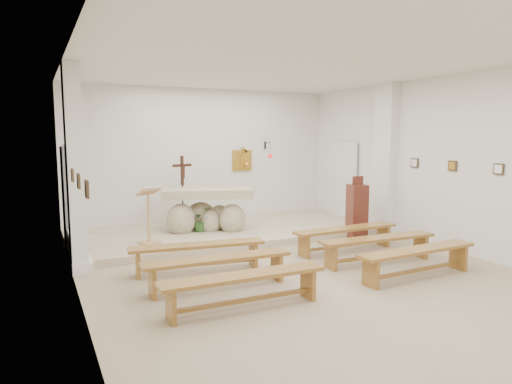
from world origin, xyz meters
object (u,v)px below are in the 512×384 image
lectern (149,215)px  bench_right_third (418,256)px  bench_left_second (218,265)px  bench_left_third (244,283)px  altar (207,213)px  crucifix_stand (183,186)px  bench_right_front (346,234)px  bench_right_second (378,244)px  bench_left_front (198,251)px  donation_pedestal (357,211)px

lectern → bench_right_third: bearing=-67.6°
bench_left_second → bench_left_third: 0.95m
altar → bench_left_second: 3.62m
crucifix_stand → bench_left_third: size_ratio=0.73×
crucifix_stand → bench_right_front: (2.40, -3.14, -0.76)m
lectern → bench_left_third: lectern is taller
crucifix_stand → bench_right_second: 4.81m
crucifix_stand → lectern: bearing=-146.2°
bench_left_front → donation_pedestal: bearing=19.6°
bench_left_second → bench_right_third: same height
bench_left_front → bench_right_second: 3.25m
bench_left_front → bench_right_front: same height
lectern → bench_right_third: (3.52, -3.67, -0.36)m
crucifix_stand → bench_left_front: size_ratio=0.73×
altar → bench_left_third: size_ratio=0.94×
donation_pedestal → bench_left_front: 4.15m
bench_right_second → bench_right_third: 0.95m
bench_left_front → bench_left_third: bearing=-82.2°
bench_left_front → bench_right_front: bearing=7.8°
lectern → crucifix_stand: bearing=29.3°
crucifix_stand → bench_right_third: bearing=-81.5°
bench_left_second → bench_left_third: (0.00, -0.95, 0.00)m
donation_pedestal → bench_left_front: (-4.05, -0.85, -0.26)m
lectern → donation_pedestal: 4.56m
bench_right_front → crucifix_stand: bearing=126.2°
lectern → crucifix_stand: size_ratio=0.69×
bench_left_front → bench_left_third: size_ratio=1.01×
altar → bench_right_third: (2.03, -4.40, -0.19)m
altar → donation_pedestal: (2.97, -1.66, 0.07)m
bench_left_front → bench_left_third: (0.00, -1.90, 0.00)m
bench_right_second → altar: bearing=123.8°
bench_left_front → bench_right_front: size_ratio=1.01×
donation_pedestal → bench_right_second: size_ratio=0.61×
bench_right_second → bench_left_third: 3.25m
crucifix_stand → donation_pedestal: (3.34, -2.30, -0.51)m
crucifix_stand → bench_left_second: (-0.71, -4.09, -0.76)m
altar → lectern: bearing=-135.3°
crucifix_stand → bench_left_third: 5.15m
lectern → donation_pedestal: bearing=-33.1°
donation_pedestal → bench_right_front: 1.29m
lectern → bench_left_front: (0.41, -1.78, -0.36)m
crucifix_stand → bench_right_third: (2.40, -5.04, -0.76)m
bench_right_second → crucifix_stand: bearing=123.7°
bench_left_front → bench_left_second: 0.95m
bench_right_third → bench_left_third: bearing=177.9°
lectern → bench_left_third: (0.41, -3.67, -0.36)m
bench_right_front → bench_left_front: bearing=178.8°
bench_right_front → lectern: bearing=152.1°
bench_right_second → bench_left_third: (-3.11, -0.95, 0.00)m
bench_right_front → donation_pedestal: bearing=40.8°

